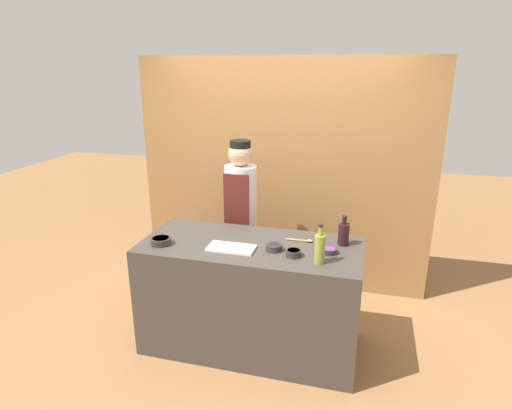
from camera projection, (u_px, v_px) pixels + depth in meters
The scene contains 12 objects.
ground_plane at pixel (251, 343), 3.73m from camera, with size 14.00×14.00×0.00m, color olive.
cabinet_wall at pixel (282, 176), 4.50m from camera, with size 3.06×0.18×2.40m.
counter at pixel (251, 295), 3.59m from camera, with size 1.78×0.79×0.94m.
sauce_bowl_purple at pixel (329, 250), 3.27m from camera, with size 0.12×0.12×0.04m.
sauce_bowl_white at pixel (294, 253), 3.21m from camera, with size 0.12×0.12×0.05m.
sauce_bowl_red at pixel (274, 247), 3.31m from camera, with size 0.13×0.13×0.05m.
sauce_bowl_orange at pixel (161, 241), 3.43m from camera, with size 0.16×0.16×0.05m.
cutting_board at pixel (231, 248), 3.34m from camera, with size 0.37×0.18×0.02m.
bottle_wine at pixel (344, 233), 3.40m from camera, with size 0.09×0.09×0.25m.
bottle_oil at pixel (320, 248), 3.08m from camera, with size 0.08×0.08×0.30m.
wooden_spoon at pixel (302, 240), 3.48m from camera, with size 0.22×0.04×0.02m.
chef_center at pixel (241, 215), 4.13m from camera, with size 0.30×0.30×1.65m.
Camera 1 is at (0.86, -3.05, 2.31)m, focal length 30.00 mm.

